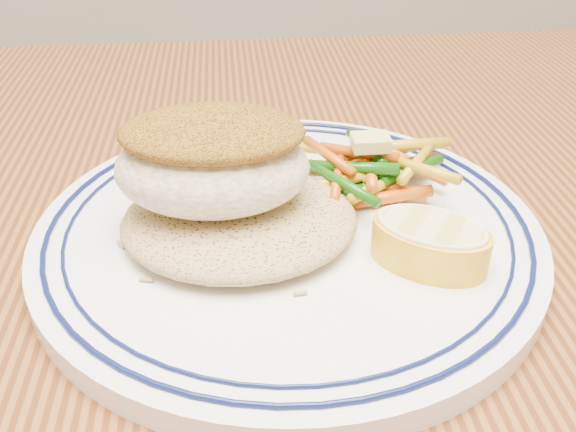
# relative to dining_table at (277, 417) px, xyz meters

# --- Properties ---
(dining_table) EXTENTS (1.50, 0.90, 0.75)m
(dining_table) POSITION_rel_dining_table_xyz_m (0.00, 0.00, 0.00)
(dining_table) COLOR #512810
(dining_table) RESTS_ON ground
(plate) EXTENTS (0.29, 0.29, 0.02)m
(plate) POSITION_rel_dining_table_xyz_m (0.01, 0.05, 0.11)
(plate) COLOR white
(plate) RESTS_ON dining_table
(rice_pilaf) EXTENTS (0.13, 0.12, 0.03)m
(rice_pilaf) POSITION_rel_dining_table_xyz_m (-0.02, 0.04, 0.12)
(rice_pilaf) COLOR #A48952
(rice_pilaf) RESTS_ON plate
(fish_fillet) EXTENTS (0.11, 0.09, 0.05)m
(fish_fillet) POSITION_rel_dining_table_xyz_m (-0.03, 0.04, 0.16)
(fish_fillet) COLOR beige
(fish_fillet) RESTS_ON rice_pilaf
(vegetable_pile) EXTENTS (0.11, 0.10, 0.03)m
(vegetable_pile) POSITION_rel_dining_table_xyz_m (0.07, 0.08, 0.13)
(vegetable_pile) COLOR #BB4B09
(vegetable_pile) RESTS_ON plate
(butter_pat) EXTENTS (0.02, 0.02, 0.01)m
(butter_pat) POSITION_rel_dining_table_xyz_m (0.07, 0.08, 0.14)
(butter_pat) COLOR #E0D66D
(butter_pat) RESTS_ON vegetable_pile
(lemon_wedge) EXTENTS (0.08, 0.08, 0.02)m
(lemon_wedge) POSITION_rel_dining_table_xyz_m (0.08, 0.00, 0.13)
(lemon_wedge) COLOR yellow
(lemon_wedge) RESTS_ON plate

